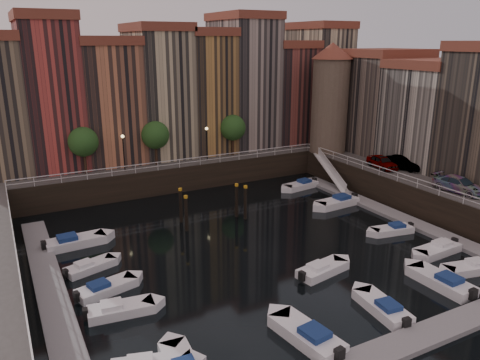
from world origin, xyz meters
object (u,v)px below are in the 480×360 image
boat_left_1 (119,310)px  boat_left_2 (105,288)px  gangway (331,170)px  car_c (459,186)px  car_a (382,163)px  corner_tower (330,96)px  mooring_pilings (213,206)px  car_b (403,164)px

boat_left_1 → boat_left_2: (-0.20, 3.17, -0.00)m
gangway → car_c: bearing=-78.1°
car_a → car_c: car_c is taller
corner_tower → boat_left_1: (-32.58, -20.45, -9.85)m
boat_left_2 → car_c: car_c is taller
gangway → car_a: size_ratio=1.95×
mooring_pilings → car_a: car_a is taller
boat_left_1 → car_c: car_c is taller
car_a → car_b: car_b is taller
boat_left_2 → car_a: 33.88m
car_c → boat_left_1: bearing=173.8°
mooring_pilings → car_b: car_b is taller
mooring_pilings → boat_left_2: mooring_pilings is taller
mooring_pilings → boat_left_2: 15.04m
car_b → car_c: (-1.49, -8.51, -0.02)m
boat_left_2 → car_a: car_a is taller
gangway → car_a: 6.35m
gangway → boat_left_2: size_ratio=1.82×
corner_tower → mooring_pilings: bearing=-157.0°
boat_left_1 → car_c: bearing=8.2°
boat_left_1 → car_a: car_a is taller
gangway → corner_tower: bearing=57.2°
car_c → mooring_pilings: bearing=144.6°
gangway → car_b: 8.39m
car_c → corner_tower: bearing=83.4°
car_b → boat_left_1: bearing=177.3°
boat_left_2 → mooring_pilings: bearing=20.5°
corner_tower → car_b: bearing=-80.9°
corner_tower → car_c: corner_tower is taller
corner_tower → car_a: size_ratio=3.23×
corner_tower → car_c: size_ratio=2.71×
corner_tower → car_c: 20.75m
corner_tower → mooring_pilings: (-20.50, -8.69, -8.54)m
corner_tower → boat_left_2: 38.34m
corner_tower → gangway: bearing=-122.8°
car_a → car_c: (0.22, -9.92, 0.01)m
boat_left_1 → car_b: car_b is taller
gangway → car_b: (4.70, -6.71, 1.84)m
boat_left_1 → car_b: 35.77m
boat_left_2 → car_b: size_ratio=1.00×
corner_tower → gangway: 9.86m
gangway → mooring_pilings: size_ratio=1.26×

